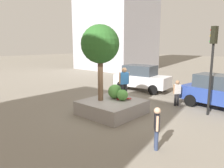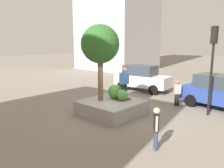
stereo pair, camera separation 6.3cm
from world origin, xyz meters
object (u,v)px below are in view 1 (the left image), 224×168
(skateboarder, at_px, (124,81))
(passerby_with_bag, at_px, (157,125))
(sedan_parked, at_px, (219,92))
(plaza_tree, at_px, (100,45))
(planter_ledge, at_px, (112,107))
(traffic_light_corner, at_px, (212,56))
(skateboard, at_px, (124,99))
(police_car, at_px, (141,78))
(bystander_watching, at_px, (177,91))

(skateboarder, distance_m, passerby_with_bag, 4.32)
(sedan_parked, bearing_deg, plaza_tree, -130.75)
(planter_ledge, distance_m, traffic_light_corner, 5.72)
(traffic_light_corner, bearing_deg, planter_ledge, -140.64)
(skateboard, bearing_deg, traffic_light_corner, 36.95)
(traffic_light_corner, xyz_separation_m, passerby_with_bag, (-0.08, -5.12, -2.20))
(skateboarder, bearing_deg, planter_ledge, -124.45)
(police_car, height_order, passerby_with_bag, police_car)
(planter_ledge, bearing_deg, skateboarder, 55.55)
(skateboarder, relative_size, police_car, 0.37)
(planter_ledge, relative_size, traffic_light_corner, 0.64)
(traffic_light_corner, bearing_deg, bystander_watching, 165.44)
(skateboarder, height_order, police_car, skateboarder)
(planter_ledge, distance_m, police_car, 6.38)
(passerby_with_bag, bearing_deg, police_car, 127.20)
(skateboard, relative_size, police_car, 0.17)
(traffic_light_corner, xyz_separation_m, bystander_watching, (-1.99, 0.52, -2.19))
(skateboarder, bearing_deg, sedan_parked, 50.28)
(passerby_with_bag, bearing_deg, plaza_tree, 159.72)
(planter_ledge, distance_m, skateboarder, 1.54)
(sedan_parked, bearing_deg, police_car, 169.56)
(skateboarder, bearing_deg, traffic_light_corner, 36.95)
(skateboard, xyz_separation_m, police_car, (-2.56, 5.42, 0.25))
(police_car, distance_m, bystander_watching, 4.66)
(traffic_light_corner, bearing_deg, skateboarder, -143.05)
(police_car, relative_size, traffic_light_corner, 0.99)
(traffic_light_corner, bearing_deg, sedan_parked, 88.20)
(bystander_watching, bearing_deg, skateboard, -115.77)
(planter_ledge, relative_size, plaza_tree, 0.74)
(plaza_tree, bearing_deg, police_car, 104.84)
(traffic_light_corner, relative_size, passerby_with_bag, 2.96)
(planter_ledge, xyz_separation_m, skateboard, (0.37, 0.55, 0.41))
(skateboarder, height_order, sedan_parked, skateboarder)
(sedan_parked, height_order, bystander_watching, sedan_parked)
(plaza_tree, relative_size, police_car, 0.88)
(planter_ledge, bearing_deg, plaza_tree, -147.16)
(traffic_light_corner, bearing_deg, passerby_with_bag, -90.85)
(police_car, distance_m, sedan_parked, 6.22)
(skateboard, bearing_deg, planter_ledge, -124.45)
(skateboarder, height_order, traffic_light_corner, traffic_light_corner)
(sedan_parked, height_order, passerby_with_bag, sedan_parked)
(planter_ledge, height_order, skateboarder, skateboarder)
(police_car, height_order, bystander_watching, police_car)
(skateboarder, relative_size, bystander_watching, 1.08)
(skateboard, bearing_deg, sedan_parked, 50.28)
(skateboard, bearing_deg, bystander_watching, 64.23)
(skateboard, bearing_deg, plaza_tree, -135.34)
(skateboard, height_order, bystander_watching, bystander_watching)
(skateboarder, bearing_deg, skateboard, 0.00)
(plaza_tree, bearing_deg, sedan_parked, 49.25)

